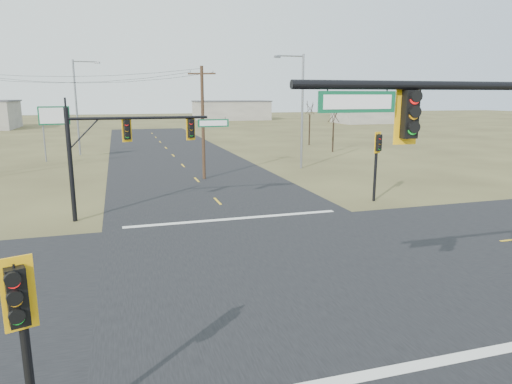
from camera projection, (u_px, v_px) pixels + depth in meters
ground at (280, 267)px, 18.31m from camera, size 320.00×320.00×0.00m
road_ew at (280, 266)px, 18.31m from camera, size 160.00×14.00×0.02m
road_ns at (280, 266)px, 18.31m from camera, size 14.00×160.00×0.02m
stop_bar_near at (383, 372)px, 11.28m from camera, size 12.00×0.40×0.01m
stop_bar_far at (235, 219)px, 25.32m from camera, size 12.00×0.40×0.01m
mast_arm_far at (132, 138)px, 24.96m from camera, size 8.82×0.58×6.14m
pedestal_signal_ne at (378, 151)px, 28.89m from camera, size 0.66×0.58×4.52m
pedestal_signal_sw at (20, 315)px, 7.91m from camera, size 0.66×0.56×4.08m
utility_pole_near at (203, 121)px, 36.55m from camera, size 2.08×0.96×9.01m
highway_sign at (55, 122)px, 46.79m from camera, size 2.98×0.61×5.65m
streetlight_a at (300, 105)px, 41.79m from camera, size 2.91×0.42×10.38m
streetlight_c at (78, 102)px, 51.35m from camera, size 2.97×0.45×10.62m
bare_tree_c at (334, 115)px, 54.50m from camera, size 2.57×2.57×5.73m
bare_tree_d at (310, 108)px, 62.17m from camera, size 2.92×2.92×6.30m
warehouse_mid at (231, 111)px, 127.85m from camera, size 20.00×12.00×5.00m
warehouse_right at (373, 114)px, 113.02m from camera, size 18.00×10.00×4.50m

